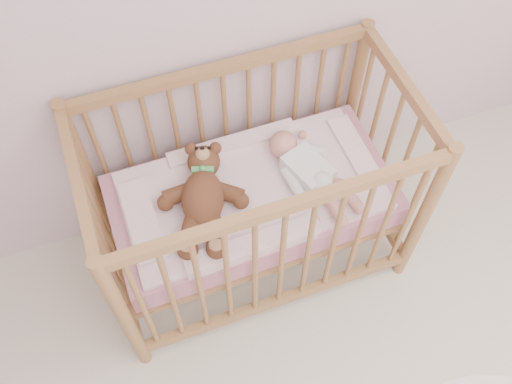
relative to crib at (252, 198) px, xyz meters
name	(u,v)px	position (x,y,z in m)	size (l,w,h in m)	color
crib	(252,198)	(0.00, 0.00, 0.00)	(1.36, 0.76, 1.00)	#A66946
mattress	(252,200)	(0.00, 0.00, -0.01)	(1.22, 0.62, 0.13)	#CB7E94
blanket	(252,190)	(0.00, 0.00, 0.06)	(1.10, 0.58, 0.06)	#F1A6B2
baby	(308,168)	(0.25, -0.02, 0.14)	(0.27, 0.55, 0.13)	white
teddy_bear	(203,199)	(-0.22, -0.02, 0.15)	(0.39, 0.56, 0.16)	brown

